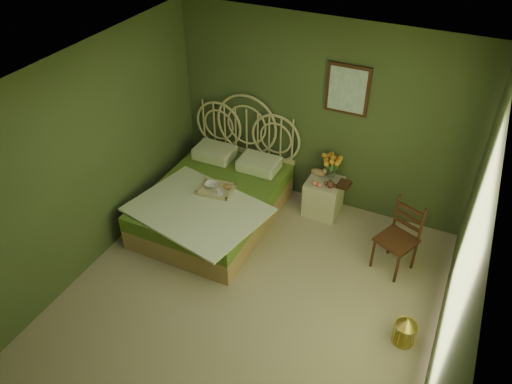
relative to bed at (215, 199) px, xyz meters
The scene contains 14 objects.
floor 1.65m from the bed, 49.36° to the right, with size 4.50×4.50×0.00m, color tan.
ceiling 2.81m from the bed, 49.36° to the right, with size 4.50×4.50×0.00m, color silver.
wall_back 1.77m from the bed, 44.03° to the left, with size 4.00×4.00×0.00m, color #47572D.
wall_left 1.84m from the bed, 127.53° to the right, with size 4.50×4.50×0.00m, color #47572D.
wall_right 3.44m from the bed, 21.92° to the right, with size 4.50×4.50×0.00m, color #47572D.
wall_art 2.22m from the bed, 35.94° to the left, with size 0.54×0.04×0.64m.
bed is the anchor object (origin of this frame).
nightstand 1.49m from the bed, 30.96° to the left, with size 0.46×0.47×0.94m.
chair 2.41m from the bed, ahead, with size 0.53×0.53×0.92m.
birdcage 2.92m from the bed, 19.18° to the right, with size 0.23×0.23×0.34m.
book_lower 1.65m from the bed, 27.99° to the left, with size 0.17×0.22×0.02m, color #381E0F.
book_upper 1.66m from the bed, 27.99° to the left, with size 0.15×0.20×0.02m, color #472819.
cereal_bowl 0.26m from the bed, 132.85° to the right, with size 0.16×0.16×0.04m, color white.
coffee_cup 0.34m from the bed, 45.17° to the right, with size 0.07×0.07×0.07m, color white.
Camera 1 is at (1.71, -3.34, 4.37)m, focal length 35.00 mm.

